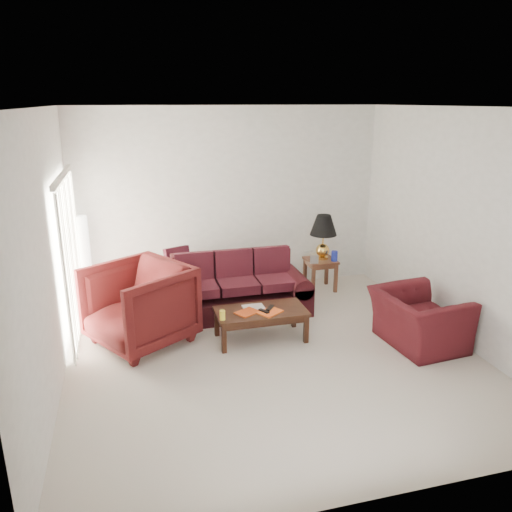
{
  "coord_description": "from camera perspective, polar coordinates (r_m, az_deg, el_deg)",
  "views": [
    {
      "loc": [
        -1.65,
        -5.39,
        3.07
      ],
      "look_at": [
        0.0,
        0.85,
        1.05
      ],
      "focal_mm": 35.0,
      "sensor_mm": 36.0,
      "label": 1
    }
  ],
  "objects": [
    {
      "name": "end_table",
      "position": [
        8.48,
        7.34,
        -2.09
      ],
      "size": [
        0.52,
        0.52,
        0.53
      ],
      "primitive_type": null,
      "rotation": [
        0.0,
        0.0,
        0.08
      ],
      "color": "#4F341B",
      "rests_on": "ground"
    },
    {
      "name": "yellow_glass",
      "position": [
        6.34,
        -3.86,
        -6.75
      ],
      "size": [
        0.07,
        0.07,
        0.12
      ],
      "primitive_type": "cylinder",
      "rotation": [
        0.0,
        0.0,
        0.0
      ],
      "color": "yellow",
      "rests_on": "coffee_table"
    },
    {
      "name": "armchair_left",
      "position": [
        6.67,
        -13.2,
        -5.48
      ],
      "size": [
        1.6,
        1.59,
        1.07
      ],
      "primitive_type": "imported",
      "rotation": [
        0.0,
        0.0,
        -1.01
      ],
      "color": "#430F0F",
      "rests_on": "ground"
    },
    {
      "name": "throw_pillow",
      "position": [
        7.89,
        -8.95,
        -0.41
      ],
      "size": [
        0.44,
        0.32,
        0.41
      ],
      "primitive_type": "cube",
      "rotation": [
        -0.21,
        0.0,
        0.37
      ],
      "color": "black",
      "rests_on": "sofa"
    },
    {
      "name": "magazine_red",
      "position": [
        6.54,
        -1.01,
        -6.46
      ],
      "size": [
        0.35,
        0.33,
        0.02
      ],
      "primitive_type": "cube",
      "rotation": [
        0.0,
        0.0,
        0.53
      ],
      "color": "#B83D12",
      "rests_on": "coffee_table"
    },
    {
      "name": "remote_a",
      "position": [
        6.53,
        0.91,
        -6.3
      ],
      "size": [
        0.12,
        0.16,
        0.02
      ],
      "primitive_type": "cube",
      "rotation": [
        0.0,
        0.0,
        0.51
      ],
      "color": "black",
      "rests_on": "coffee_table"
    },
    {
      "name": "blue_canister",
      "position": [
        8.32,
        8.95,
        -0.01
      ],
      "size": [
        0.11,
        0.11,
        0.17
      ],
      "primitive_type": "cylinder",
      "rotation": [
        0.0,
        0.0,
        0.07
      ],
      "color": "navy",
      "rests_on": "end_table"
    },
    {
      "name": "armchair_right",
      "position": [
        6.85,
        18.09,
        -6.91
      ],
      "size": [
        1.05,
        1.17,
        0.71
      ],
      "primitive_type": "imported",
      "rotation": [
        0.0,
        0.0,
        1.66
      ],
      "color": "#3F0E13",
      "rests_on": "ground"
    },
    {
      "name": "sofa",
      "position": [
        7.41,
        -2.25,
        -3.43
      ],
      "size": [
        2.17,
        0.99,
        0.88
      ],
      "primitive_type": null,
      "rotation": [
        0.0,
        0.0,
        0.03
      ],
      "color": "black",
      "rests_on": "ground"
    },
    {
      "name": "magazine_orange",
      "position": [
        6.55,
        1.61,
        -6.42
      ],
      "size": [
        0.38,
        0.35,
        0.02
      ],
      "primitive_type": "cube",
      "rotation": [
        0.0,
        0.0,
        0.58
      ],
      "color": "#E4551A",
      "rests_on": "coffee_table"
    },
    {
      "name": "magazine_white",
      "position": [
        6.69,
        -0.29,
        -5.89
      ],
      "size": [
        0.29,
        0.22,
        0.02
      ],
      "primitive_type": "cube",
      "rotation": [
        0.0,
        0.0,
        0.01
      ],
      "color": "beige",
      "rests_on": "coffee_table"
    },
    {
      "name": "blinds",
      "position": [
        7.02,
        -20.46,
        -0.21
      ],
      "size": [
        0.1,
        2.0,
        2.16
      ],
      "primitive_type": "cube",
      "color": "silver",
      "rests_on": "ground"
    },
    {
      "name": "floor",
      "position": [
        6.42,
        1.97,
        -11.21
      ],
      "size": [
        5.0,
        5.0,
        0.0
      ],
      "primitive_type": "plane",
      "color": "beige",
      "rests_on": "ground"
    },
    {
      "name": "table_lamp",
      "position": [
        8.34,
        7.68,
        2.16
      ],
      "size": [
        0.56,
        0.56,
        0.75
      ],
      "primitive_type": null,
      "rotation": [
        0.0,
        0.0,
        -0.32
      ],
      "color": "#E9AE48",
      "rests_on": "end_table"
    },
    {
      "name": "picture_frame",
      "position": [
        8.52,
        6.2,
        0.45
      ],
      "size": [
        0.17,
        0.18,
        0.05
      ],
      "primitive_type": "cube",
      "rotation": [
        1.36,
        0.0,
        0.36
      ],
      "color": "white",
      "rests_on": "end_table"
    },
    {
      "name": "coffee_table",
      "position": [
        6.71,
        0.55,
        -7.84
      ],
      "size": [
        1.28,
        0.77,
        0.42
      ],
      "primitive_type": null,
      "rotation": [
        0.0,
        0.0,
        -0.15
      ],
      "color": "black",
      "rests_on": "ground"
    },
    {
      "name": "clock",
      "position": [
        8.16,
        6.67,
        -0.4
      ],
      "size": [
        0.14,
        0.07,
        0.13
      ],
      "primitive_type": "cube",
      "rotation": [
        0.0,
        0.0,
        -0.15
      ],
      "color": "#B9B9BD",
      "rests_on": "end_table"
    },
    {
      "name": "floor_lamp",
      "position": [
        7.97,
        -19.02,
        -0.67
      ],
      "size": [
        0.3,
        0.3,
        1.46
      ],
      "primitive_type": null,
      "rotation": [
        0.0,
        0.0,
        0.32
      ],
      "color": "white",
      "rests_on": "ground"
    },
    {
      "name": "remote_b",
      "position": [
        6.62,
        1.61,
        -5.95
      ],
      "size": [
        0.15,
        0.18,
        0.02
      ],
      "primitive_type": "cube",
      "rotation": [
        0.0,
        0.0,
        -0.63
      ],
      "color": "black",
      "rests_on": "coffee_table"
    }
  ]
}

